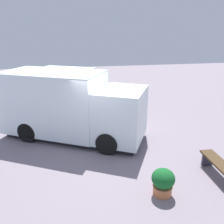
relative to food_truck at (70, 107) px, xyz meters
The scene contains 7 objects.
ground_plane 2.04m from the food_truck, 141.20° to the left, with size 40.00×40.00×0.00m, color gray.
food_truck is the anchor object (origin of this frame).
person_customer 4.02m from the food_truck, 86.30° to the right, with size 0.51×0.81×0.89m.
planter_flowering_near 4.62m from the food_truck, 117.76° to the left, with size 0.59×0.59×0.72m.
planter_flowering_far 4.18m from the food_truck, 112.33° to the right, with size 0.59×0.59×0.75m.
plaza_bench 5.49m from the food_truck, 137.34° to the left, with size 0.50×1.62×0.47m.
trash_bin 4.95m from the food_truck, 125.29° to the right, with size 0.54×0.54×1.03m.
Camera 1 is at (1.42, 7.59, 3.96)m, focal length 37.29 mm.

